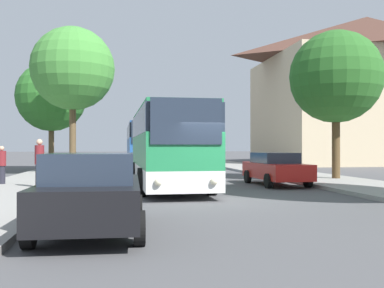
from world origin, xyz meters
name	(u,v)px	position (x,y,z in m)	size (l,w,h in m)	color
ground_plane	(217,200)	(0.00, 0.00, 0.00)	(300.00, 300.00, 0.00)	#4C4C4F
building_right_background	(367,90)	(22.20, 28.74, 7.62)	(20.59, 14.98, 15.24)	#C6B28E
bus_front	(167,146)	(-1.14, 4.57, 1.75)	(2.87, 10.30, 3.28)	silver
bus_middle	(145,146)	(-1.27, 19.30, 1.82)	(2.82, 10.68, 3.41)	silver
parked_car_left_curb	(92,192)	(-3.68, -5.00, 0.83)	(2.16, 4.30, 1.61)	black
parked_car_right_near	(276,168)	(3.85, 5.24, 0.77)	(2.06, 4.58, 1.47)	red
pedestrian_waiting_near	(2,165)	(-8.12, 6.02, 0.96)	(0.36, 0.36, 1.62)	#23232D
pedestrian_waiting_far	(39,163)	(-6.24, 4.11, 1.12)	(0.36, 0.36, 1.89)	#23232D
tree_left_near	(51,97)	(-8.18, 20.52, 5.48)	(5.19, 5.19, 7.94)	brown
tree_left_far	(73,69)	(-5.97, 13.99, 6.50)	(5.08, 5.08, 8.92)	brown
tree_right_mid	(336,77)	(7.66, 6.96, 5.26)	(4.66, 4.66, 7.45)	#513D23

